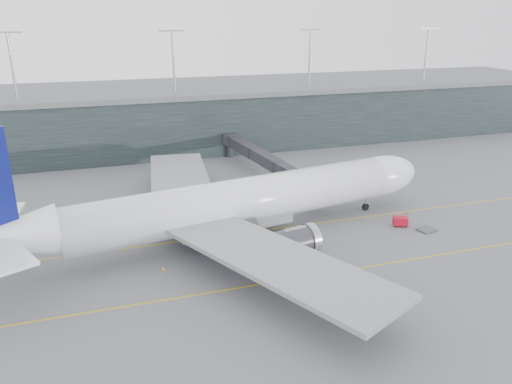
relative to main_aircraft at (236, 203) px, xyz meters
name	(u,v)px	position (x,y,z in m)	size (l,w,h in m)	color
ground	(197,229)	(-5.24, 5.42, -5.79)	(320.00, 320.00, 0.00)	#56565B
taxiline_a	(202,238)	(-5.24, 1.42, -5.78)	(160.00, 0.25, 0.02)	gold
taxiline_b	(228,290)	(-5.24, -14.58, -5.78)	(160.00, 0.25, 0.02)	gold
taxiline_lead_main	(201,187)	(-0.24, 25.42, -5.78)	(0.25, 60.00, 0.02)	gold
terminal	(152,116)	(-5.24, 63.42, 1.83)	(240.00, 36.00, 29.00)	black
main_aircraft	(236,203)	(0.00, 0.00, 0.00)	(73.42, 68.19, 20.64)	white
jet_bridge	(265,157)	(13.99, 27.91, -1.41)	(7.58, 42.86, 5.85)	#26262A
gse_cart	(400,221)	(26.83, -3.70, -4.93)	(2.65, 2.19, 1.55)	#A70B1F
baggage_dolly	(427,230)	(29.86, -6.65, -5.63)	(2.77, 2.22, 0.28)	#3E3E43
uld_a	(150,205)	(-11.42, 15.91, -4.76)	(2.51, 2.19, 1.97)	#343439
uld_b	(170,201)	(-7.83, 16.65, -4.75)	(2.39, 2.01, 1.99)	#343439
uld_c	(180,201)	(-6.00, 16.43, -4.94)	(2.00, 1.71, 1.63)	#343439
cone_nose	(406,213)	(30.75, 0.34, -5.46)	(0.42, 0.42, 0.66)	red
cone_wing_stbd	(307,269)	(6.12, -13.22, -5.43)	(0.45, 0.45, 0.72)	#DB4F0C
cone_wing_port	(226,201)	(2.26, 15.63, -5.48)	(0.39, 0.39, 0.63)	#E55F0C
cone_tail	(163,268)	(-12.31, -6.97, -5.47)	(0.41, 0.41, 0.65)	orange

